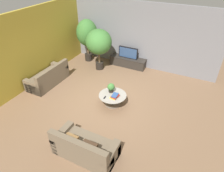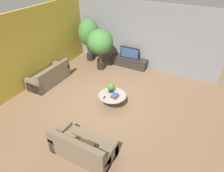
{
  "view_description": "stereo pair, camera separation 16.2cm",
  "coord_description": "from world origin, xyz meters",
  "px_view_note": "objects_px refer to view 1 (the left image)",
  "views": [
    {
      "loc": [
        2.94,
        -5.24,
        4.66
      ],
      "look_at": [
        0.2,
        0.25,
        0.55
      ],
      "focal_mm": 32.0,
      "sensor_mm": 36.0,
      "label": 1
    },
    {
      "loc": [
        3.09,
        -5.17,
        4.66
      ],
      "look_at": [
        0.2,
        0.25,
        0.55
      ],
      "focal_mm": 32.0,
      "sensor_mm": 36.0,
      "label": 2
    }
  ],
  "objects_px": {
    "couch_near_entry": "(85,148)",
    "coffee_table": "(113,98)",
    "media_console": "(128,62)",
    "couch_by_wall": "(49,78)",
    "potted_palm_tall": "(87,34)",
    "potted_plant_tabletop": "(111,87)",
    "potted_palm_corner": "(99,42)",
    "television": "(128,53)"
  },
  "relations": [
    {
      "from": "coffee_table",
      "to": "potted_palm_tall",
      "type": "bearing_deg",
      "value": 135.12
    },
    {
      "from": "potted_palm_tall",
      "to": "potted_plant_tabletop",
      "type": "height_order",
      "value": "potted_palm_tall"
    },
    {
      "from": "coffee_table",
      "to": "potted_palm_tall",
      "type": "distance_m",
      "value": 4.03
    },
    {
      "from": "couch_by_wall",
      "to": "potted_palm_tall",
      "type": "bearing_deg",
      "value": 173.57
    },
    {
      "from": "potted_palm_corner",
      "to": "potted_palm_tall",
      "type": "bearing_deg",
      "value": 150.3
    },
    {
      "from": "couch_near_entry",
      "to": "coffee_table",
      "type": "bearing_deg",
      "value": -82.28
    },
    {
      "from": "media_console",
      "to": "potted_palm_tall",
      "type": "height_order",
      "value": "potted_palm_tall"
    },
    {
      "from": "media_console",
      "to": "coffee_table",
      "type": "xyz_separation_m",
      "value": [
        0.68,
        -3.04,
        0.07
      ]
    },
    {
      "from": "couch_by_wall",
      "to": "potted_palm_tall",
      "type": "xyz_separation_m",
      "value": [
        0.3,
        2.66,
        1.12
      ]
    },
    {
      "from": "television",
      "to": "coffee_table",
      "type": "distance_m",
      "value": 3.13
    },
    {
      "from": "coffee_table",
      "to": "potted_plant_tabletop",
      "type": "distance_m",
      "value": 0.38
    },
    {
      "from": "coffee_table",
      "to": "potted_plant_tabletop",
      "type": "bearing_deg",
      "value": 132.86
    },
    {
      "from": "media_console",
      "to": "potted_plant_tabletop",
      "type": "xyz_separation_m",
      "value": [
        0.54,
        -2.88,
        0.39
      ]
    },
    {
      "from": "couch_by_wall",
      "to": "potted_plant_tabletop",
      "type": "distance_m",
      "value": 2.92
    },
    {
      "from": "couch_near_entry",
      "to": "potted_palm_tall",
      "type": "bearing_deg",
      "value": -58.78
    },
    {
      "from": "coffee_table",
      "to": "potted_palm_tall",
      "type": "relative_size",
      "value": 0.47
    },
    {
      "from": "couch_near_entry",
      "to": "potted_palm_tall",
      "type": "relative_size",
      "value": 0.82
    },
    {
      "from": "couch_by_wall",
      "to": "couch_near_entry",
      "type": "relative_size",
      "value": 1.06
    },
    {
      "from": "couch_by_wall",
      "to": "potted_palm_corner",
      "type": "height_order",
      "value": "potted_palm_corner"
    },
    {
      "from": "media_console",
      "to": "couch_near_entry",
      "type": "bearing_deg",
      "value": -79.5
    },
    {
      "from": "potted_palm_tall",
      "to": "potted_plant_tabletop",
      "type": "relative_size",
      "value": 6.03
    },
    {
      "from": "couch_by_wall",
      "to": "potted_palm_tall",
      "type": "relative_size",
      "value": 0.87
    },
    {
      "from": "couch_near_entry",
      "to": "media_console",
      "type": "bearing_deg",
      "value": -79.5
    },
    {
      "from": "couch_by_wall",
      "to": "potted_plant_tabletop",
      "type": "bearing_deg",
      "value": 91.57
    },
    {
      "from": "potted_palm_tall",
      "to": "couch_by_wall",
      "type": "bearing_deg",
      "value": -96.43
    },
    {
      "from": "couch_by_wall",
      "to": "potted_plant_tabletop",
      "type": "height_order",
      "value": "couch_by_wall"
    },
    {
      "from": "couch_by_wall",
      "to": "potted_palm_tall",
      "type": "distance_m",
      "value": 2.9
    },
    {
      "from": "coffee_table",
      "to": "potted_palm_tall",
      "type": "xyz_separation_m",
      "value": [
        -2.74,
        2.73,
        1.11
      ]
    },
    {
      "from": "potted_palm_tall",
      "to": "potted_plant_tabletop",
      "type": "distance_m",
      "value": 3.75
    },
    {
      "from": "potted_palm_tall",
      "to": "potted_palm_corner",
      "type": "bearing_deg",
      "value": -29.7
    },
    {
      "from": "couch_by_wall",
      "to": "couch_near_entry",
      "type": "height_order",
      "value": "same"
    },
    {
      "from": "couch_by_wall",
      "to": "potted_palm_corner",
      "type": "bearing_deg",
      "value": 149.11
    },
    {
      "from": "media_console",
      "to": "television",
      "type": "relative_size",
      "value": 1.88
    },
    {
      "from": "potted_plant_tabletop",
      "to": "couch_by_wall",
      "type": "bearing_deg",
      "value": -178.43
    },
    {
      "from": "potted_plant_tabletop",
      "to": "potted_palm_corner",
      "type": "bearing_deg",
      "value": 128.92
    },
    {
      "from": "couch_by_wall",
      "to": "potted_plant_tabletop",
      "type": "xyz_separation_m",
      "value": [
        2.9,
        0.08,
        0.33
      ]
    },
    {
      "from": "television",
      "to": "couch_by_wall",
      "type": "bearing_deg",
      "value": -128.61
    },
    {
      "from": "television",
      "to": "potted_palm_tall",
      "type": "xyz_separation_m",
      "value": [
        -2.07,
        -0.3,
        0.7
      ]
    },
    {
      "from": "couch_near_entry",
      "to": "potted_plant_tabletop",
      "type": "height_order",
      "value": "couch_near_entry"
    },
    {
      "from": "couch_near_entry",
      "to": "potted_palm_tall",
      "type": "height_order",
      "value": "potted_palm_tall"
    },
    {
      "from": "coffee_table",
      "to": "media_console",
      "type": "bearing_deg",
      "value": 102.59
    },
    {
      "from": "television",
      "to": "couch_near_entry",
      "type": "relative_size",
      "value": 0.55
    }
  ]
}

